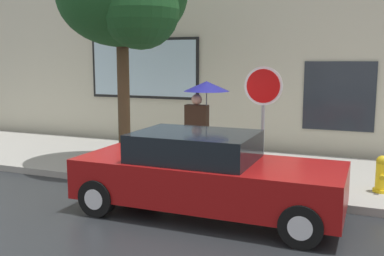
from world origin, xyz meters
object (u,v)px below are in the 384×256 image
at_px(fire_hydrant, 382,174).
at_px(pedestrian_with_umbrella, 203,100).
at_px(parked_car, 205,175).
at_px(stop_sign, 263,102).

bearing_deg(fire_hydrant, pedestrian_with_umbrella, 176.95).
bearing_deg(pedestrian_with_umbrella, parked_car, -68.34).
xyz_separation_m(fire_hydrant, stop_sign, (-2.23, -0.36, 1.32)).
bearing_deg(fire_hydrant, parked_car, -144.35).
xyz_separation_m(parked_car, pedestrian_with_umbrella, (-0.88, 2.22, 1.06)).
xyz_separation_m(parked_car, stop_sign, (0.59, 1.67, 1.12)).
distance_m(fire_hydrant, pedestrian_with_umbrella, 3.91).
height_order(parked_car, pedestrian_with_umbrella, pedestrian_with_umbrella).
bearing_deg(stop_sign, parked_car, -109.46).
distance_m(fire_hydrant, stop_sign, 2.62).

